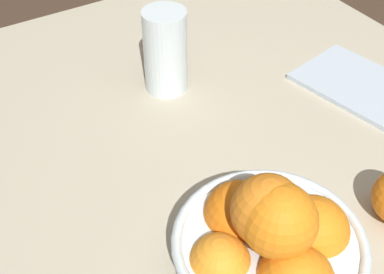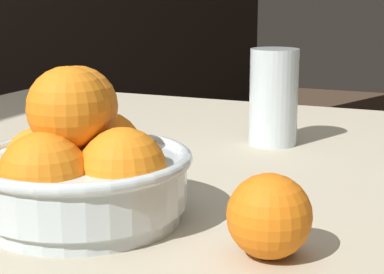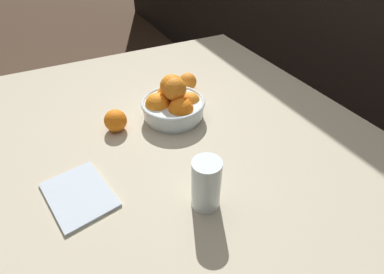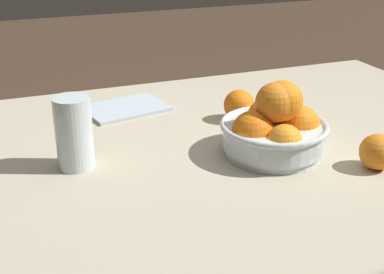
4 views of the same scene
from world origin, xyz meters
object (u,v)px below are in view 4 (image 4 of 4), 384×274
object	(u,v)px
orange_loose_front	(377,152)
fruit_bowl	(275,128)
juice_glass	(74,136)
orange_loose_near_bowl	(239,105)

from	to	relation	value
orange_loose_front	fruit_bowl	bearing A→B (deg)	-40.71
orange_loose_front	juice_glass	bearing A→B (deg)	-21.94
orange_loose_front	orange_loose_near_bowl	bearing A→B (deg)	-67.82
fruit_bowl	orange_loose_front	bearing A→B (deg)	139.29
orange_loose_near_bowl	orange_loose_front	distance (m)	0.35
fruit_bowl	orange_loose_near_bowl	world-z (taller)	fruit_bowl
juice_glass	orange_loose_front	distance (m)	0.58
fruit_bowl	juice_glass	world-z (taller)	fruit_bowl
juice_glass	orange_loose_near_bowl	bearing A→B (deg)	-164.48
fruit_bowl	orange_loose_near_bowl	bearing A→B (deg)	-95.15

